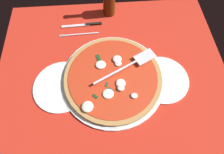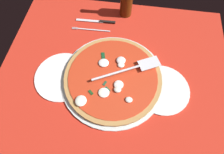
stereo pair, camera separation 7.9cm
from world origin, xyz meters
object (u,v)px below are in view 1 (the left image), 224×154
dinner_plate_left (62,86)px  place_setting_far (82,30)px  pizza_server (128,66)px  dinner_plate_right (162,79)px  pizza (112,77)px  beer_bottle (109,0)px

dinner_plate_left → place_setting_far: 32.69cm
dinner_plate_left → pizza_server: size_ratio=0.85×
dinner_plate_right → place_setting_far: bearing=138.4°
dinner_plate_right → pizza: bearing=175.4°
dinner_plate_left → dinner_plate_right: (44.19, 0.10, 0.00)cm
dinner_plate_right → place_setting_far: place_setting_far is taller
pizza_server → place_setting_far: size_ratio=1.33×
dinner_plate_left → dinner_plate_right: size_ratio=1.05×
place_setting_far → beer_bottle: bearing=-145.4°
pizza → beer_bottle: beer_bottle is taller
dinner_plate_right → place_setting_far: (-35.26, 31.35, -0.14)cm
dinner_plate_right → beer_bottle: bearing=116.1°
place_setting_far → beer_bottle: beer_bottle is taller
pizza → beer_bottle: size_ratio=1.73×
dinner_plate_right → pizza_server: pizza_server is taller
pizza → beer_bottle: bearing=87.8°
dinner_plate_right → pizza: pizza is taller
place_setting_far → beer_bottle: 20.13cm
dinner_plate_left → beer_bottle: size_ratio=1.00×
pizza_server → place_setting_far: pizza_server is taller
dinner_plate_left → pizza_server: pizza_server is taller
dinner_plate_left → dinner_plate_right: 44.19cm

